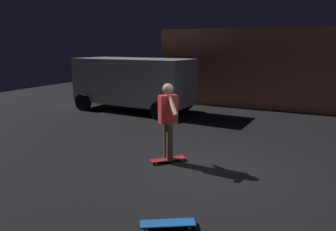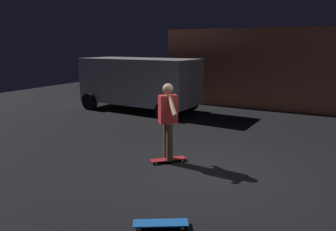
{
  "view_description": "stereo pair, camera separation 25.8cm",
  "coord_description": "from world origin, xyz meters",
  "px_view_note": "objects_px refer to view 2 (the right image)",
  "views": [
    {
      "loc": [
        1.71,
        -5.81,
        2.51
      ],
      "look_at": [
        -1.12,
        0.13,
        1.05
      ],
      "focal_mm": 33.72,
      "sensor_mm": 36.0,
      "label": 1
    },
    {
      "loc": [
        1.94,
        -5.7,
        2.51
      ],
      "look_at": [
        -1.12,
        0.13,
        1.05
      ],
      "focal_mm": 33.72,
      "sensor_mm": 36.0,
      "label": 2
    }
  ],
  "objects_px": {
    "skater": "(168,116)",
    "skateboard_spare": "(161,223)",
    "parked_van": "(139,81)",
    "skateboard_ridden": "(168,159)"
  },
  "relations": [
    {
      "from": "parked_van",
      "to": "skateboard_spare",
      "type": "xyz_separation_m",
      "value": [
        4.76,
        -6.88,
        -1.11
      ]
    },
    {
      "from": "parked_van",
      "to": "skater",
      "type": "height_order",
      "value": "parked_van"
    },
    {
      "from": "parked_van",
      "to": "skateboard_spare",
      "type": "bearing_deg",
      "value": -55.29
    },
    {
      "from": "skater",
      "to": "skateboard_spare",
      "type": "bearing_deg",
      "value": -64.63
    },
    {
      "from": "parked_van",
      "to": "skateboard_spare",
      "type": "relative_size",
      "value": 6.08
    },
    {
      "from": "parked_van",
      "to": "skateboard_ridden",
      "type": "bearing_deg",
      "value": -51.2
    },
    {
      "from": "parked_van",
      "to": "skateboard_spare",
      "type": "height_order",
      "value": "parked_van"
    },
    {
      "from": "parked_van",
      "to": "skateboard_ridden",
      "type": "height_order",
      "value": "parked_van"
    },
    {
      "from": "parked_van",
      "to": "skateboard_ridden",
      "type": "relative_size",
      "value": 6.74
    },
    {
      "from": "parked_van",
      "to": "skateboard_spare",
      "type": "distance_m",
      "value": 8.44
    }
  ]
}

